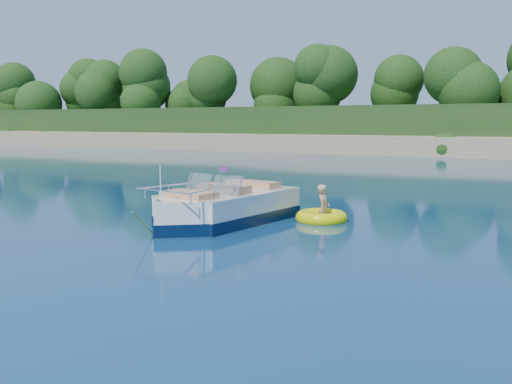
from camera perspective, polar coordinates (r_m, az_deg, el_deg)
ground at (r=13.29m, az=-16.23°, el=-4.81°), size 160.00×160.00×0.00m
shoreline at (r=73.49m, az=21.92°, el=5.27°), size 170.00×59.00×6.00m
treeline at (r=51.05m, az=18.90°, el=9.96°), size 150.00×7.12×8.19m
motorboat at (r=14.95m, az=-3.51°, el=-1.80°), size 2.50×5.66×1.89m
tow_tube at (r=15.48m, az=6.54°, el=-2.54°), size 1.40×1.40×0.37m
boy at (r=15.58m, az=6.77°, el=-2.84°), size 0.47×0.77×1.41m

